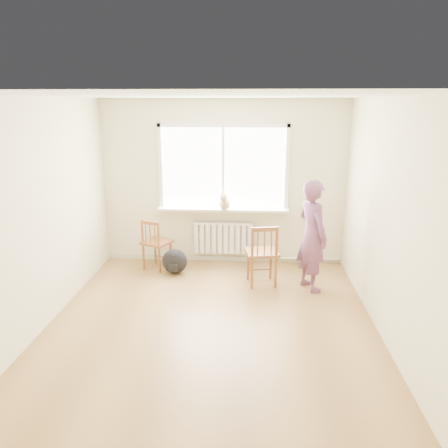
% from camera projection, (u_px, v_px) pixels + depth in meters
% --- Properties ---
extents(floor, '(4.50, 4.50, 0.00)m').
position_uv_depth(floor, '(211.00, 323.00, 5.38)').
color(floor, olive).
rests_on(floor, ground).
extents(ceiling, '(4.50, 4.50, 0.00)m').
position_uv_depth(ceiling, '(209.00, 95.00, 4.65)').
color(ceiling, white).
rests_on(ceiling, back_wall).
extents(back_wall, '(4.00, 0.01, 2.70)m').
position_uv_depth(back_wall, '(223.00, 183.00, 7.18)').
color(back_wall, beige).
rests_on(back_wall, ground).
extents(window, '(2.12, 0.05, 1.42)m').
position_uv_depth(window, '(223.00, 164.00, 7.07)').
color(window, white).
rests_on(window, back_wall).
extents(windowsill, '(2.15, 0.22, 0.04)m').
position_uv_depth(windowsill, '(223.00, 209.00, 7.19)').
color(windowsill, white).
rests_on(windowsill, back_wall).
extents(radiator, '(1.00, 0.12, 0.55)m').
position_uv_depth(radiator, '(223.00, 237.00, 7.34)').
color(radiator, white).
rests_on(radiator, back_wall).
extents(heating_pipe, '(1.40, 0.04, 0.04)m').
position_uv_depth(heating_pipe, '(297.00, 259.00, 7.38)').
color(heating_pipe, silver).
rests_on(heating_pipe, back_wall).
extents(baseboard, '(4.00, 0.03, 0.08)m').
position_uv_depth(baseboard, '(223.00, 258.00, 7.52)').
color(baseboard, beige).
rests_on(baseboard, ground).
extents(chair_left, '(0.54, 0.53, 0.84)m').
position_uv_depth(chair_left, '(155.00, 244.00, 7.04)').
color(chair_left, brown).
rests_on(chair_left, floor).
extents(chair_right, '(0.53, 0.51, 0.93)m').
position_uv_depth(chair_right, '(263.00, 255.00, 6.39)').
color(chair_right, brown).
rests_on(chair_right, floor).
extents(person, '(0.60, 0.70, 1.61)m').
position_uv_depth(person, '(312.00, 236.00, 6.19)').
color(person, '#B43C3D').
rests_on(person, floor).
extents(cat, '(0.22, 0.46, 0.31)m').
position_uv_depth(cat, '(225.00, 202.00, 7.06)').
color(cat, '#CDB78B').
rests_on(cat, windowsill).
extents(backpack, '(0.45, 0.37, 0.40)m').
position_uv_depth(backpack, '(175.00, 261.00, 6.91)').
color(backpack, black).
rests_on(backpack, floor).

